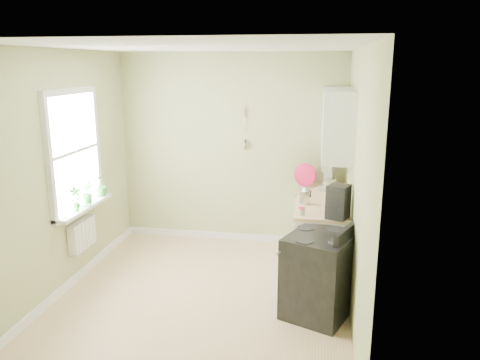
% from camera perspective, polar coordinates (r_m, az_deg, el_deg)
% --- Properties ---
extents(floor, '(3.20, 3.60, 0.02)m').
position_cam_1_polar(floor, '(5.42, -4.54, -14.06)').
color(floor, tan).
rests_on(floor, ground).
extents(ceiling, '(3.20, 3.60, 0.02)m').
position_cam_1_polar(ceiling, '(4.79, -5.18, 16.01)').
color(ceiling, white).
rests_on(ceiling, wall_back).
extents(wall_back, '(3.20, 0.02, 2.70)m').
position_cam_1_polar(wall_back, '(6.67, -1.02, 3.72)').
color(wall_back, '#B0B77C').
rests_on(wall_back, floor).
extents(wall_left, '(0.02, 3.60, 2.70)m').
position_cam_1_polar(wall_left, '(5.55, -21.17, 0.68)').
color(wall_left, '#B0B77C').
rests_on(wall_left, floor).
extents(wall_right, '(0.02, 3.60, 2.70)m').
position_cam_1_polar(wall_right, '(4.81, 14.11, -0.74)').
color(wall_right, '#B0B77C').
rests_on(wall_right, floor).
extents(base_cabinets, '(0.60, 1.60, 0.87)m').
position_cam_1_polar(base_cabinets, '(6.02, 9.93, -6.68)').
color(base_cabinets, white).
rests_on(base_cabinets, floor).
extents(countertop, '(0.64, 1.60, 0.04)m').
position_cam_1_polar(countertop, '(5.87, 10.02, -2.52)').
color(countertop, beige).
rests_on(countertop, base_cabinets).
extents(upper_cabinets, '(0.35, 1.40, 0.80)m').
position_cam_1_polar(upper_cabinets, '(5.78, 11.76, 6.87)').
color(upper_cabinets, white).
rests_on(upper_cabinets, wall_right).
extents(window, '(0.06, 1.14, 1.44)m').
position_cam_1_polar(window, '(5.75, -19.62, 3.29)').
color(window, white).
rests_on(window, wall_left).
extents(window_sill, '(0.18, 1.14, 0.04)m').
position_cam_1_polar(window_sill, '(5.87, -18.46, -3.15)').
color(window_sill, white).
rests_on(window_sill, wall_left).
extents(radiator, '(0.12, 0.50, 0.35)m').
position_cam_1_polar(radiator, '(5.94, -18.70, -6.32)').
color(radiator, white).
rests_on(radiator, wall_left).
extents(wall_utensils, '(0.02, 0.14, 0.58)m').
position_cam_1_polar(wall_utensils, '(6.57, 0.65, 5.46)').
color(wall_utensils, beige).
rests_on(wall_utensils, wall_back).
extents(stove, '(0.86, 0.88, 0.98)m').
position_cam_1_polar(stove, '(4.96, 9.70, -11.24)').
color(stove, black).
rests_on(stove, floor).
extents(stand_mixer, '(0.28, 0.36, 0.40)m').
position_cam_1_polar(stand_mixer, '(6.30, 10.81, 0.37)').
color(stand_mixer, '#B2B2B7').
rests_on(stand_mixer, countertop).
extents(kettle, '(0.21, 0.12, 0.21)m').
position_cam_1_polar(kettle, '(5.61, 7.91, -1.90)').
color(kettle, silver).
rests_on(kettle, countertop).
extents(coffee_maker, '(0.28, 0.29, 0.37)m').
position_cam_1_polar(coffee_maker, '(5.15, 11.86, -2.70)').
color(coffee_maker, black).
rests_on(coffee_maker, countertop).
extents(red_tray, '(0.31, 0.18, 0.32)m').
position_cam_1_polar(red_tray, '(6.42, 7.92, 0.63)').
color(red_tray, '#A20F31').
rests_on(red_tray, countertop).
extents(jar, '(0.08, 0.08, 0.08)m').
position_cam_1_polar(jar, '(5.23, 7.52, -3.78)').
color(jar, '#BDA793').
rests_on(jar, countertop).
extents(plant_a, '(0.18, 0.18, 0.29)m').
position_cam_1_polar(plant_a, '(5.65, -19.44, -2.14)').
color(plant_a, '#337928').
rests_on(plant_a, window_sill).
extents(plant_b, '(0.18, 0.19, 0.28)m').
position_cam_1_polar(plant_b, '(5.89, -18.12, -1.43)').
color(plant_b, '#337928').
rests_on(plant_b, window_sill).
extents(plant_c, '(0.17, 0.17, 0.28)m').
position_cam_1_polar(plant_c, '(6.20, -16.63, -0.59)').
color(plant_c, '#337928').
rests_on(plant_c, window_sill).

